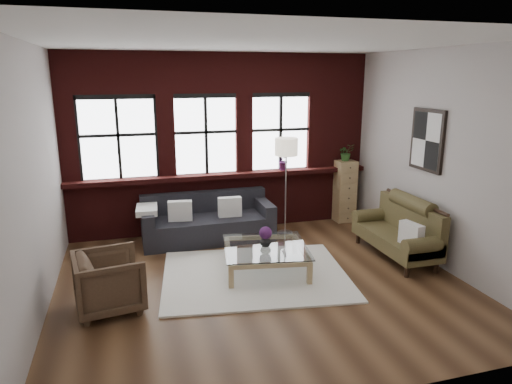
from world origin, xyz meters
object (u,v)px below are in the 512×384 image
object	(u,v)px
drawer_chest	(344,191)
coffee_table	(265,259)
dark_sofa	(208,218)
vase	(266,241)
vintage_settee	(396,230)
armchair	(109,282)
floor_lamp	(286,183)

from	to	relation	value
drawer_chest	coffee_table	bearing A→B (deg)	-139.31
dark_sofa	drawer_chest	xyz separation A→B (m)	(2.78, 0.35, 0.20)
drawer_chest	dark_sofa	bearing A→B (deg)	-172.81
dark_sofa	vase	world-z (taller)	dark_sofa
dark_sofa	drawer_chest	distance (m)	2.81
vintage_settee	vase	xyz separation A→B (m)	(-2.13, 0.05, 0.03)
vintage_settee	armchair	xyz separation A→B (m)	(-4.29, -0.50, -0.08)
dark_sofa	vintage_settee	bearing A→B (deg)	-30.54
dark_sofa	armchair	xyz separation A→B (m)	(-1.59, -2.09, -0.04)
vintage_settee	armchair	size ratio (longest dim) A/B	2.10
floor_lamp	vintage_settee	bearing A→B (deg)	-49.35
armchair	vase	bearing A→B (deg)	-84.71
floor_lamp	dark_sofa	bearing A→B (deg)	176.69
armchair	vintage_settee	bearing A→B (deg)	-92.22
floor_lamp	drawer_chest	bearing A→B (deg)	17.40
coffee_table	floor_lamp	xyz separation A→B (m)	(0.83, 1.47, 0.76)
vase	drawer_chest	size ratio (longest dim) A/B	0.14
vintage_settee	coffee_table	xyz separation A→B (m)	(-2.13, 0.05, -0.26)
dark_sofa	armchair	size ratio (longest dim) A/B	2.81
coffee_table	armchair	bearing A→B (deg)	-165.84
dark_sofa	vintage_settee	distance (m)	3.14
dark_sofa	vase	bearing A→B (deg)	-69.63
coffee_table	vase	size ratio (longest dim) A/B	7.09
floor_lamp	coffee_table	bearing A→B (deg)	-119.47
dark_sofa	drawer_chest	bearing A→B (deg)	7.19
dark_sofa	coffee_table	bearing A→B (deg)	-69.63
vintage_settee	coffee_table	distance (m)	2.14
dark_sofa	floor_lamp	distance (m)	1.51
dark_sofa	floor_lamp	world-z (taller)	floor_lamp
vintage_settee	armchair	distance (m)	4.32
armchair	coffee_table	distance (m)	2.24
vintage_settee	armchair	world-z (taller)	vintage_settee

